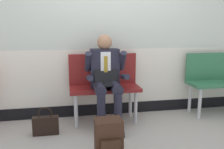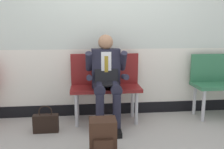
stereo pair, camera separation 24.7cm
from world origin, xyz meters
name	(u,v)px [view 2 (the right image)]	position (x,y,z in m)	size (l,w,h in m)	color
ground_plane	(118,129)	(0.00, 0.00, 0.00)	(18.00, 18.00, 0.00)	#9E9991
station_wall	(113,24)	(0.00, 0.63, 1.42)	(6.35, 0.14, 2.86)	beige
bench_with_person	(105,82)	(-0.14, 0.36, 0.58)	(1.01, 0.42, 0.99)	maroon
person_seated	(107,78)	(-0.14, 0.15, 0.69)	(0.57, 0.70, 1.28)	#1E1E2D
backpack	(103,139)	(-0.25, -0.71, 0.21)	(0.29, 0.26, 0.43)	#331E14
handbag	(46,123)	(-0.96, -0.01, 0.13)	(0.33, 0.10, 0.37)	black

